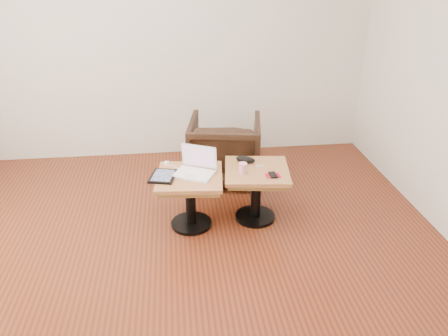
{
  "coord_description": "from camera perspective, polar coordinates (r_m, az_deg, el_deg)",
  "views": [
    {
      "loc": [
        0.05,
        -2.58,
        2.15
      ],
      "look_at": [
        0.43,
        0.65,
        0.54
      ],
      "focal_mm": 35.0,
      "sensor_mm": 36.0,
      "label": 1
    }
  ],
  "objects": [
    {
      "name": "laptop",
      "position": [
        3.65,
        -3.72,
        -0.02
      ],
      "size": [
        0.39,
        0.35,
        0.22
      ],
      "rotation": [
        0.0,
        0.0,
        -0.45
      ],
      "color": "white",
      "rests_on": "side_table_left"
    },
    {
      "name": "room_shell",
      "position": [
        2.7,
        -7.57,
        8.81
      ],
      "size": [
        4.52,
        4.52,
        2.71
      ],
      "color": "#4A1D13",
      "rests_on": "ground"
    },
    {
      "name": "tablet",
      "position": [
        3.63,
        -7.96,
        -1.07
      ],
      "size": [
        0.26,
        0.29,
        0.02
      ],
      "rotation": [
        0.0,
        0.0,
        -0.24
      ],
      "color": "black",
      "rests_on": "side_table_left"
    },
    {
      "name": "glasses_case",
      "position": [
        3.84,
        2.81,
        1.14
      ],
      "size": [
        0.19,
        0.16,
        0.06
      ],
      "primitive_type": "ellipsoid",
      "rotation": [
        0.0,
        0.0,
        -0.53
      ],
      "color": "black",
      "rests_on": "side_table_right"
    },
    {
      "name": "earbuds_tangle",
      "position": [
        3.79,
        4.79,
        0.34
      ],
      "size": [
        0.08,
        0.05,
        0.02
      ],
      "color": "white",
      "rests_on": "side_table_right"
    },
    {
      "name": "side_table_right",
      "position": [
        3.79,
        4.26,
        -1.81
      ],
      "size": [
        0.6,
        0.6,
        0.49
      ],
      "rotation": [
        0.0,
        0.0,
        -0.12
      ],
      "color": "black",
      "rests_on": "ground"
    },
    {
      "name": "charging_adapter",
      "position": [
        3.84,
        -7.53,
        0.65
      ],
      "size": [
        0.05,
        0.05,
        0.02
      ],
      "primitive_type": "cube",
      "rotation": [
        0.0,
        0.0,
        -0.52
      ],
      "color": "white",
      "rests_on": "side_table_left"
    },
    {
      "name": "striped_cup",
      "position": [
        3.65,
        2.48,
        -0.01
      ],
      "size": [
        0.09,
        0.09,
        0.09
      ],
      "primitive_type": "cylinder",
      "rotation": [
        0.0,
        0.0,
        -0.43
      ],
      "color": "#DE4874",
      "rests_on": "side_table_right"
    },
    {
      "name": "armchair",
      "position": [
        4.51,
        0.11,
        2.5
      ],
      "size": [
        0.82,
        0.84,
        0.66
      ],
      "primitive_type": "imported",
      "rotation": [
        0.0,
        0.0,
        2.97
      ],
      "color": "black",
      "rests_on": "ground"
    },
    {
      "name": "side_table_left",
      "position": [
        3.7,
        -4.45,
        -2.64
      ],
      "size": [
        0.59,
        0.59,
        0.49
      ],
      "rotation": [
        0.0,
        0.0,
        -0.09
      ],
      "color": "black",
      "rests_on": "ground"
    },
    {
      "name": "phone_on_sleeve",
      "position": [
        3.63,
        6.4,
        -0.94
      ],
      "size": [
        0.12,
        0.11,
        0.01
      ],
      "rotation": [
        0.0,
        0.0,
        0.04
      ],
      "color": "#A30718",
      "rests_on": "side_table_right"
    }
  ]
}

